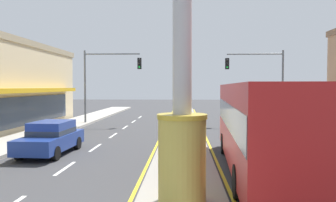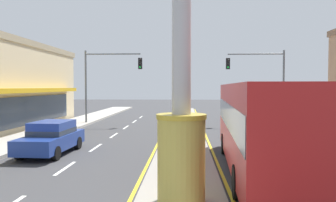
{
  "view_description": "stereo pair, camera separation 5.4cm",
  "coord_description": "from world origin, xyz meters",
  "px_view_note": "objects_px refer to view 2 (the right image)",
  "views": [
    {
      "loc": [
        0.05,
        -3.42,
        3.15
      ],
      "look_at": [
        -0.58,
        9.69,
        2.6
      ],
      "focal_mm": 35.75,
      "sensor_mm": 36.0,
      "label": 1
    },
    {
      "loc": [
        0.1,
        -3.42,
        3.15
      ],
      "look_at": [
        -0.58,
        9.69,
        2.6
      ],
      "focal_mm": 35.75,
      "sensor_mm": 36.0,
      "label": 2
    }
  ],
  "objects_px": {
    "traffic_light_right_side": "(262,74)",
    "bus_far_right_lane": "(262,122)",
    "sedan_mid_left_lane": "(52,137)",
    "district_sign": "(181,44)",
    "traffic_light_left_side": "(106,74)"
  },
  "relations": [
    {
      "from": "sedan_mid_left_lane",
      "to": "traffic_light_right_side",
      "type": "bearing_deg",
      "value": 45.39
    },
    {
      "from": "traffic_light_left_side",
      "to": "district_sign",
      "type": "bearing_deg",
      "value": -71.14
    },
    {
      "from": "district_sign",
      "to": "bus_far_right_lane",
      "type": "relative_size",
      "value": 0.7
    },
    {
      "from": "bus_far_right_lane",
      "to": "sedan_mid_left_lane",
      "type": "xyz_separation_m",
      "value": [
        -9.1,
        3.09,
        -1.08
      ]
    },
    {
      "from": "district_sign",
      "to": "sedan_mid_left_lane",
      "type": "xyz_separation_m",
      "value": [
        -6.2,
        6.72,
        -3.46
      ]
    },
    {
      "from": "district_sign",
      "to": "traffic_light_left_side",
      "type": "height_order",
      "value": "district_sign"
    },
    {
      "from": "traffic_light_right_side",
      "to": "bus_far_right_lane",
      "type": "relative_size",
      "value": 0.55
    },
    {
      "from": "district_sign",
      "to": "traffic_light_left_side",
      "type": "relative_size",
      "value": 1.29
    },
    {
      "from": "district_sign",
      "to": "bus_far_right_lane",
      "type": "height_order",
      "value": "district_sign"
    },
    {
      "from": "sedan_mid_left_lane",
      "to": "bus_far_right_lane",
      "type": "bearing_deg",
      "value": -18.76
    },
    {
      "from": "traffic_light_right_side",
      "to": "sedan_mid_left_lane",
      "type": "distance_m",
      "value": 18.39
    },
    {
      "from": "traffic_light_left_side",
      "to": "traffic_light_right_side",
      "type": "bearing_deg",
      "value": 2.6
    },
    {
      "from": "traffic_light_right_side",
      "to": "bus_far_right_lane",
      "type": "distance_m",
      "value": 16.51
    },
    {
      "from": "district_sign",
      "to": "traffic_light_left_side",
      "type": "bearing_deg",
      "value": 108.86
    },
    {
      "from": "traffic_light_right_side",
      "to": "bus_far_right_lane",
      "type": "bearing_deg",
      "value": -102.67
    }
  ]
}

